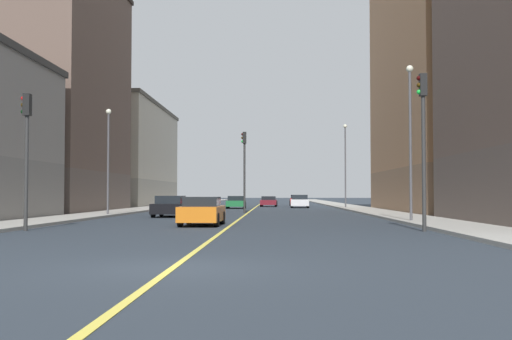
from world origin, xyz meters
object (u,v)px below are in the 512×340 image
object	(u,v)px
street_lamp_left_far	(345,158)
car_orange	(202,212)
traffic_light_right_near	(26,141)
car_white	(300,201)
car_maroon	(269,201)
traffic_light_left_near	(423,130)
building_left_mid	(443,78)
car_red	(298,200)
car_green	(236,202)
street_lamp_right_near	(108,150)
street_lamp_left_near	(410,127)
building_right_midblock	(56,89)
traffic_light_median_far	(244,161)
building_right_distant	(127,156)
car_black	(170,206)

from	to	relation	value
street_lamp_left_far	car_orange	xyz separation A→B (m)	(-10.42, -32.04, -4.37)
traffic_light_right_near	car_white	xyz separation A→B (m)	(12.84, 41.38, -2.98)
car_maroon	traffic_light_left_near	bearing A→B (deg)	-81.94
building_left_mid	car_red	bearing A→B (deg)	112.98
car_orange	car_maroon	bearing A→B (deg)	86.24
car_white	car_red	world-z (taller)	car_white
building_left_mid	car_green	xyz separation A→B (m)	(-17.67, 12.33, -10.34)
street_lamp_right_near	street_lamp_left_near	bearing A→B (deg)	-26.93
traffic_light_right_near	street_lamp_right_near	world-z (taller)	street_lamp_right_near
street_lamp_left_near	car_green	bearing A→B (deg)	109.25
car_green	car_orange	xyz separation A→B (m)	(0.46, -33.76, 0.04)
street_lamp_left_near	building_right_midblock	bearing A→B (deg)	143.82
street_lamp_left_far	car_red	xyz separation A→B (m)	(-4.15, 15.17, -4.37)
traffic_light_median_far	traffic_light_right_near	bearing A→B (deg)	-108.64
building_right_distant	car_maroon	xyz separation A→B (m)	(17.28, -3.26, -5.52)
building_right_distant	traffic_light_right_near	xyz separation A→B (m)	(7.77, -50.03, -2.46)
building_right_distant	car_orange	bearing A→B (deg)	-72.38
building_left_mid	car_maroon	xyz separation A→B (m)	(-14.42, 20.94, -10.37)
street_lamp_left_near	car_black	distance (m)	16.62
street_lamp_left_far	street_lamp_left_near	bearing A→B (deg)	-90.00
car_white	car_maroon	distance (m)	6.34
traffic_light_left_near	car_white	world-z (taller)	traffic_light_left_near
street_lamp_left_near	car_maroon	bearing A→B (deg)	100.87
street_lamp_right_near	car_white	bearing A→B (deg)	61.22
building_right_distant	car_green	distance (m)	19.18
building_left_mid	building_right_midblock	bearing A→B (deg)	-178.91
car_black	building_right_distant	bearing A→B (deg)	107.80
car_maroon	street_lamp_left_far	bearing A→B (deg)	-53.53
traffic_light_left_near	car_orange	world-z (taller)	traffic_light_left_near
building_left_mid	car_green	distance (m)	23.90
building_right_midblock	car_red	bearing A→B (deg)	51.79
building_right_distant	street_lamp_left_far	bearing A→B (deg)	-28.61
building_left_mid	car_black	distance (m)	25.28
street_lamp_right_near	car_white	xyz separation A→B (m)	(13.82, 25.16, -3.75)
building_right_midblock	car_orange	bearing A→B (deg)	-55.17
street_lamp_left_near	traffic_light_left_near	bearing A→B (deg)	-98.24
traffic_light_left_near	street_lamp_right_near	size ratio (longest dim) A/B	0.90
car_black	car_red	xyz separation A→B (m)	(9.62, 36.31, -0.01)
traffic_light_right_near	street_lamp_left_far	world-z (taller)	street_lamp_left_far
street_lamp_left_far	car_black	xyz separation A→B (m)	(-13.76, -21.14, -4.36)
building_right_distant	car_orange	size ratio (longest dim) A/B	6.05
building_left_mid	street_lamp_left_near	distance (m)	20.90
traffic_light_right_near	car_orange	bearing A→B (deg)	33.26
building_right_midblock	car_red	xyz separation A→B (m)	(20.77, 26.38, -9.39)
traffic_light_median_far	car_orange	xyz separation A→B (m)	(-1.09, -18.74, -3.39)
traffic_light_left_near	car_red	world-z (taller)	traffic_light_left_near
car_black	car_red	world-z (taller)	car_black
street_lamp_left_far	car_white	distance (m)	7.87
traffic_light_median_far	car_maroon	distance (m)	23.94
traffic_light_left_near	street_lamp_left_far	bearing A→B (deg)	88.40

